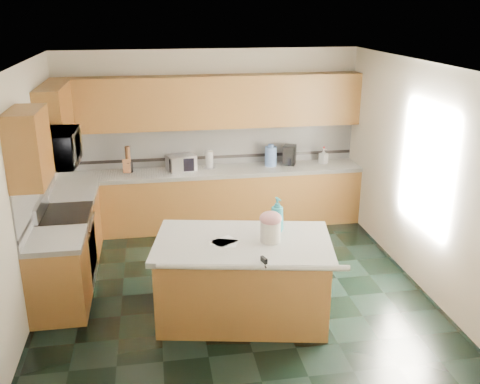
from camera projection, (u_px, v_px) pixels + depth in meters
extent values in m
plane|color=black|center=(233.00, 287.00, 6.64)|extent=(4.60, 4.60, 0.00)
plane|color=white|center=(232.00, 65.00, 5.75)|extent=(4.60, 4.60, 0.00)
cube|color=beige|center=(210.00, 137.00, 8.35)|extent=(4.60, 0.04, 2.70)
cube|color=beige|center=(278.00, 280.00, 4.04)|extent=(4.60, 0.04, 2.70)
cube|color=beige|center=(23.00, 195.00, 5.84)|extent=(0.04, 4.60, 2.70)
cube|color=beige|center=(419.00, 174.00, 6.55)|extent=(0.04, 4.60, 2.70)
cube|color=#562D0E|center=(213.00, 200.00, 8.36)|extent=(4.60, 0.60, 0.86)
cube|color=white|center=(213.00, 171.00, 8.21)|extent=(4.60, 0.64, 0.06)
cube|color=#562D0E|center=(211.00, 102.00, 7.99)|extent=(4.60, 0.33, 0.78)
cube|color=silver|center=(210.00, 145.00, 8.36)|extent=(4.60, 0.02, 0.63)
cube|color=black|center=(211.00, 157.00, 8.42)|extent=(4.60, 0.01, 0.05)
cube|color=#562D0E|center=(76.00, 225.00, 7.39)|extent=(0.60, 0.82, 0.86)
cube|color=white|center=(72.00, 194.00, 7.24)|extent=(0.64, 0.82, 0.06)
cube|color=#562D0E|center=(59.00, 278.00, 5.97)|extent=(0.60, 0.72, 0.86)
cube|color=white|center=(54.00, 240.00, 5.82)|extent=(0.64, 0.72, 0.06)
cube|color=silver|center=(37.00, 189.00, 6.39)|extent=(0.02, 2.30, 0.63)
cube|color=black|center=(39.00, 204.00, 6.46)|extent=(0.01, 2.30, 0.05)
cube|color=#562D0E|center=(55.00, 116.00, 6.99)|extent=(0.33, 1.09, 0.78)
cube|color=#562D0E|center=(29.00, 147.00, 5.45)|extent=(0.33, 0.72, 0.78)
cube|color=#B7B7BC|center=(68.00, 249.00, 6.65)|extent=(0.60, 0.76, 0.88)
cube|color=black|center=(92.00, 250.00, 6.71)|extent=(0.02, 0.68, 0.55)
cube|color=black|center=(64.00, 215.00, 6.50)|extent=(0.62, 0.78, 0.04)
cylinder|color=#B7B7BC|center=(92.00, 222.00, 6.59)|extent=(0.02, 0.66, 0.02)
cube|color=#B7B7BC|center=(40.00, 207.00, 6.42)|extent=(0.06, 0.76, 0.18)
imported|color=#B7B7BC|center=(56.00, 148.00, 6.22)|extent=(0.50, 0.73, 0.41)
cube|color=#562D0E|center=(243.00, 281.00, 5.90)|extent=(1.96, 1.35, 0.86)
cube|color=white|center=(243.00, 243.00, 5.75)|extent=(2.07, 1.46, 0.06)
cylinder|color=white|center=(253.00, 267.00, 5.23)|extent=(1.87, 0.42, 0.06)
cylinder|color=silver|center=(270.00, 231.00, 5.69)|extent=(0.26, 0.26, 0.23)
ellipsoid|color=#D28788|center=(271.00, 218.00, 5.64)|extent=(0.24, 0.24, 0.15)
cylinder|color=tan|center=(271.00, 214.00, 5.62)|extent=(0.08, 0.03, 0.03)
sphere|color=tan|center=(267.00, 214.00, 5.62)|extent=(0.04, 0.04, 0.04)
sphere|color=tan|center=(274.00, 214.00, 5.63)|extent=(0.04, 0.04, 0.04)
imported|color=teal|center=(277.00, 215.00, 5.91)|extent=(0.19, 0.19, 0.40)
cube|color=white|center=(224.00, 241.00, 5.72)|extent=(0.33, 0.31, 0.00)
cube|color=white|center=(224.00, 243.00, 5.68)|extent=(0.33, 0.29, 0.00)
cube|color=black|center=(264.00, 262.00, 5.25)|extent=(0.06, 0.10, 0.09)
cylinder|color=black|center=(265.00, 266.00, 5.20)|extent=(0.02, 0.07, 0.02)
cube|color=#472814|center=(127.00, 166.00, 8.01)|extent=(0.11, 0.15, 0.23)
cylinder|color=black|center=(129.00, 167.00, 8.05)|extent=(0.13, 0.13, 0.16)
cylinder|color=#472814|center=(128.00, 154.00, 7.98)|extent=(0.08, 0.08, 0.24)
cube|color=#B7B7BC|center=(181.00, 163.00, 8.13)|extent=(0.48, 0.40, 0.24)
cube|color=black|center=(182.00, 165.00, 8.01)|extent=(0.37, 0.01, 0.20)
cylinder|color=white|center=(209.00, 160.00, 8.24)|extent=(0.12, 0.12, 0.27)
cylinder|color=#B7B7BC|center=(210.00, 167.00, 8.28)|extent=(0.18, 0.18, 0.01)
cylinder|color=#6288D1|center=(271.00, 156.00, 8.35)|extent=(0.18, 0.18, 0.30)
cylinder|color=#6288D1|center=(271.00, 146.00, 8.29)|extent=(0.09, 0.09, 0.04)
cube|color=black|center=(290.00, 155.00, 8.41)|extent=(0.25, 0.26, 0.31)
cylinder|color=black|center=(290.00, 161.00, 8.40)|extent=(0.13, 0.13, 0.13)
imported|color=white|center=(324.00, 156.00, 8.48)|extent=(0.15, 0.15, 0.25)
cylinder|color=red|center=(324.00, 148.00, 8.43)|extent=(0.02, 0.02, 0.03)
cube|color=white|center=(426.00, 167.00, 6.31)|extent=(0.02, 1.40, 1.10)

